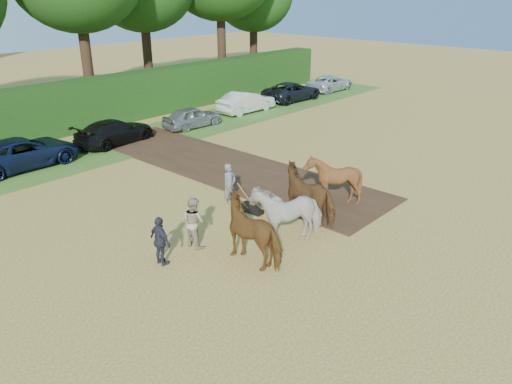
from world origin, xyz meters
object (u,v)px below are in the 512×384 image
spectator_near (194,222)px  spectator_far (160,241)px  plough_team (297,202)px  parked_cars (164,121)px

spectator_near → spectator_far: bearing=95.5°
spectator_near → plough_team: plough_team is taller
parked_cars → spectator_far: bearing=-128.6°
spectator_near → spectator_far: spectator_near is taller
spectator_near → plough_team: size_ratio=0.26×
spectator_far → plough_team: plough_team is taller
spectator_far → plough_team: bearing=-105.7°
spectator_near → parked_cars: spectator_near is taller
plough_team → parked_cars: (4.85, 13.85, -0.34)m
plough_team → parked_cars: bearing=70.7°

